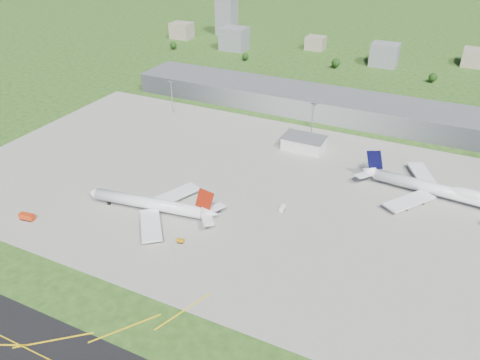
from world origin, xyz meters
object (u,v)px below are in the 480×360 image
at_px(airliner_blue_quad, 435,189).
at_px(fire_truck, 27,217).
at_px(airliner_red_twin, 153,204).
at_px(tug_yellow, 181,241).
at_px(van_white_near, 282,209).

relative_size(airliner_blue_quad, fire_truck, 9.54).
relative_size(airliner_red_twin, fire_truck, 8.84).
xyz_separation_m(tug_yellow, van_white_near, (33.26, 45.77, 0.36)).
bearing_deg(airliner_blue_quad, tug_yellow, -132.97).
bearing_deg(van_white_near, fire_truck, 115.82).
bearing_deg(tug_yellow, airliner_red_twin, 133.92).
height_order(airliner_red_twin, airliner_blue_quad, airliner_blue_quad).
relative_size(fire_truck, van_white_near, 1.61).
distance_m(tug_yellow, van_white_near, 56.58).
height_order(airliner_blue_quad, fire_truck, airliner_blue_quad).
bearing_deg(airliner_blue_quad, van_white_near, -140.91).
xyz_separation_m(airliner_red_twin, van_white_near, (58.66, 30.91, -4.05)).
bearing_deg(fire_truck, van_white_near, 20.29).
relative_size(fire_truck, tug_yellow, 2.06).
xyz_separation_m(fire_truck, tug_yellow, (79.25, 17.93, -0.82)).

